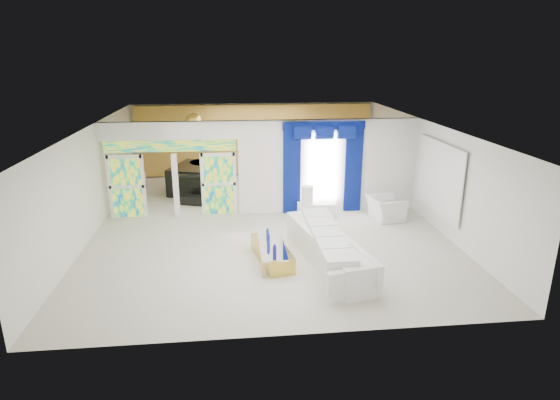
{
  "coord_description": "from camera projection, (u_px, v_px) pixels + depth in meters",
  "views": [
    {
      "loc": [
        -1.0,
        -13.39,
        5.0
      ],
      "look_at": [
        0.3,
        -1.2,
        1.1
      ],
      "focal_mm": 29.89,
      "sensor_mm": 36.0,
      "label": 1
    }
  ],
  "objects": [
    {
      "name": "floor",
      "position": [
        266.0,
        223.0,
        14.31
      ],
      "size": [
        12.0,
        12.0,
        0.0
      ],
      "primitive_type": "plane",
      "color": "#B7AF9E",
      "rests_on": "ground"
    },
    {
      "name": "blue_drape_left",
      "position": [
        292.0,
        171.0,
        14.8
      ],
      "size": [
        0.55,
        0.1,
        2.8
      ],
      "primitive_type": "cube",
      "color": "#04044C",
      "rests_on": "ground"
    },
    {
      "name": "chandelier",
      "position": [
        193.0,
        122.0,
        16.49
      ],
      "size": [
        0.6,
        0.6,
        0.6
      ],
      "primitive_type": "sphere",
      "color": "gold",
      "rests_on": "ceiling"
    },
    {
      "name": "gold_curtains",
      "position": [
        255.0,
        140.0,
        19.44
      ],
      "size": [
        9.7,
        0.12,
        2.9
      ],
      "primitive_type": "cube",
      "color": "#AE7A29",
      "rests_on": "ground"
    },
    {
      "name": "stained_transom",
      "position": [
        170.0,
        146.0,
        14.28
      ],
      "size": [
        4.0,
        0.05,
        0.35
      ],
      "primitive_type": "cube",
      "color": "#994C3F",
      "rests_on": "dividing_header"
    },
    {
      "name": "stained_panel_left",
      "position": [
        127.0,
        187.0,
        14.52
      ],
      "size": [
        0.95,
        0.04,
        2.0
      ],
      "primitive_type": "cube",
      "color": "#994C3F",
      "rests_on": "ground"
    },
    {
      "name": "coffee_table",
      "position": [
        272.0,
        253.0,
        11.64
      ],
      "size": [
        0.98,
        1.96,
        0.42
      ],
      "primitive_type": "cube",
      "rotation": [
        0.0,
        0.0,
        0.2
      ],
      "color": "gold",
      "rests_on": "ground"
    },
    {
      "name": "grand_piano",
      "position": [
        196.0,
        178.0,
        17.39
      ],
      "size": [
        2.07,
        2.36,
        1.0
      ],
      "primitive_type": "cube",
      "rotation": [
        0.0,
        0.0,
        -0.33
      ],
      "color": "black",
      "rests_on": "ground"
    },
    {
      "name": "decanters",
      "position": [
        270.0,
        241.0,
        11.56
      ],
      "size": [
        0.18,
        1.27,
        0.26
      ],
      "color": "white",
      "rests_on": "coffee_table"
    },
    {
      "name": "dividing_wall",
      "position": [
        330.0,
        166.0,
        15.02
      ],
      "size": [
        5.7,
        0.18,
        3.0
      ],
      "primitive_type": "cube",
      "color": "white",
      "rests_on": "ground"
    },
    {
      "name": "white_sofa",
      "position": [
        328.0,
        250.0,
        11.44
      ],
      "size": [
        1.58,
        3.98,
        0.74
      ],
      "primitive_type": "cube",
      "rotation": [
        0.0,
        0.0,
        0.2
      ],
      "color": "white",
      "rests_on": "ground"
    },
    {
      "name": "tv_console",
      "position": [
        136.0,
        185.0,
        16.78
      ],
      "size": [
        0.69,
        0.65,
        0.84
      ],
      "primitive_type": "cube",
      "rotation": [
        0.0,
        0.0,
        -0.25
      ],
      "color": "tan",
      "rests_on": "ground"
    },
    {
      "name": "piano_bench",
      "position": [
        193.0,
        200.0,
        15.98
      ],
      "size": [
        0.97,
        0.63,
        0.3
      ],
      "primitive_type": "cube",
      "rotation": [
        0.0,
        0.0,
        -0.33
      ],
      "color": "black",
      "rests_on": "ground"
    },
    {
      "name": "blue_pelmet",
      "position": [
        324.0,
        126.0,
        14.47
      ],
      "size": [
        2.6,
        0.12,
        0.25
      ],
      "primitive_type": "cube",
      "color": "#04044C",
      "rests_on": "dividing_wall"
    },
    {
      "name": "blue_drape_right",
      "position": [
        353.0,
        169.0,
        15.0
      ],
      "size": [
        0.55,
        0.1,
        2.8
      ],
      "primitive_type": "cube",
      "color": "#04044C",
      "rests_on": "ground"
    },
    {
      "name": "console_table",
      "position": [
        316.0,
        209.0,
        14.9
      ],
      "size": [
        1.23,
        0.46,
        0.4
      ],
      "primitive_type": "cube",
      "rotation": [
        0.0,
        0.0,
        -0.07
      ],
      "color": "white",
      "rests_on": "ground"
    },
    {
      "name": "wall_mirror",
      "position": [
        440.0,
        178.0,
        13.39
      ],
      "size": [
        0.04,
        2.7,
        1.9
      ],
      "primitive_type": "cube",
      "color": "white",
      "rests_on": "ground"
    },
    {
      "name": "table_lamp",
      "position": [
        307.0,
        195.0,
        14.72
      ],
      "size": [
        0.36,
        0.36,
        0.58
      ],
      "primitive_type": "cylinder",
      "color": "silver",
      "rests_on": "console_table"
    },
    {
      "name": "dividing_header",
      "position": [
        169.0,
        131.0,
        14.14
      ],
      "size": [
        4.3,
        0.18,
        0.55
      ],
      "primitive_type": "cube",
      "color": "white",
      "rests_on": "dividing_wall"
    },
    {
      "name": "armchair",
      "position": [
        386.0,
        208.0,
        14.53
      ],
      "size": [
        1.09,
        1.2,
        0.71
      ],
      "primitive_type": "imported",
      "rotation": [
        0.0,
        0.0,
        1.7
      ],
      "color": "white",
      "rests_on": "ground"
    },
    {
      "name": "stained_panel_right",
      "position": [
        219.0,
        184.0,
        14.81
      ],
      "size": [
        0.95,
        0.04,
        2.0
      ],
      "primitive_type": "cube",
      "color": "#994C3F",
      "rests_on": "ground"
    },
    {
      "name": "window_pane",
      "position": [
        323.0,
        168.0,
        14.91
      ],
      "size": [
        1.0,
        0.02,
        2.3
      ],
      "primitive_type": "cube",
      "color": "white",
      "rests_on": "dividing_wall"
    }
  ]
}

